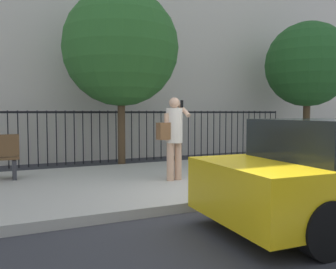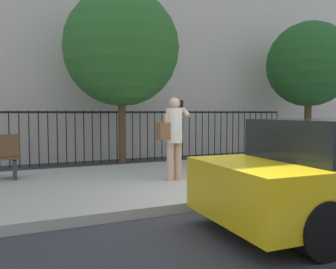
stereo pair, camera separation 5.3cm
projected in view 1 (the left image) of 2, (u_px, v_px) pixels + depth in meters
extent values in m
plane|color=#333338|center=(242.00, 205.00, 5.89)|extent=(60.00, 60.00, 0.00)
cube|color=#B2ADA3|center=(182.00, 178.00, 7.88)|extent=(28.00, 4.40, 0.15)
cube|color=black|center=(128.00, 112.00, 11.13)|extent=(12.00, 0.04, 0.06)
cylinder|color=black|center=(8.00, 140.00, 9.71)|extent=(0.03, 0.03, 1.60)
cylinder|color=black|center=(18.00, 139.00, 9.82)|extent=(0.03, 0.03, 1.60)
cylinder|color=black|center=(28.00, 139.00, 9.93)|extent=(0.03, 0.03, 1.60)
cylinder|color=black|center=(38.00, 139.00, 10.04)|extent=(0.03, 0.03, 1.60)
cylinder|color=black|center=(47.00, 138.00, 10.15)|extent=(0.03, 0.03, 1.60)
cylinder|color=black|center=(56.00, 138.00, 10.26)|extent=(0.03, 0.03, 1.60)
cylinder|color=black|center=(65.00, 138.00, 10.36)|extent=(0.03, 0.03, 1.60)
cylinder|color=black|center=(74.00, 138.00, 10.47)|extent=(0.03, 0.03, 1.60)
cylinder|color=black|center=(83.00, 137.00, 10.58)|extent=(0.03, 0.03, 1.60)
cylinder|color=black|center=(92.00, 137.00, 10.69)|extent=(0.03, 0.03, 1.60)
cylinder|color=black|center=(100.00, 137.00, 10.80)|extent=(0.03, 0.03, 1.60)
cylinder|color=black|center=(108.00, 137.00, 10.90)|extent=(0.03, 0.03, 1.60)
cylinder|color=black|center=(116.00, 136.00, 11.01)|extent=(0.03, 0.03, 1.60)
cylinder|color=black|center=(124.00, 136.00, 11.12)|extent=(0.03, 0.03, 1.60)
cylinder|color=black|center=(132.00, 136.00, 11.23)|extent=(0.03, 0.03, 1.60)
cylinder|color=black|center=(139.00, 136.00, 11.34)|extent=(0.03, 0.03, 1.60)
cylinder|color=black|center=(147.00, 135.00, 11.45)|extent=(0.03, 0.03, 1.60)
cylinder|color=black|center=(154.00, 135.00, 11.55)|extent=(0.03, 0.03, 1.60)
cylinder|color=black|center=(161.00, 135.00, 11.66)|extent=(0.03, 0.03, 1.60)
cylinder|color=black|center=(168.00, 135.00, 11.77)|extent=(0.03, 0.03, 1.60)
cylinder|color=black|center=(175.00, 135.00, 11.88)|extent=(0.03, 0.03, 1.60)
cylinder|color=black|center=(182.00, 134.00, 11.99)|extent=(0.03, 0.03, 1.60)
cylinder|color=black|center=(188.00, 134.00, 12.10)|extent=(0.03, 0.03, 1.60)
cylinder|color=black|center=(195.00, 134.00, 12.20)|extent=(0.03, 0.03, 1.60)
cylinder|color=black|center=(201.00, 134.00, 12.31)|extent=(0.03, 0.03, 1.60)
cylinder|color=black|center=(208.00, 134.00, 12.42)|extent=(0.03, 0.03, 1.60)
cylinder|color=black|center=(214.00, 133.00, 12.53)|extent=(0.03, 0.03, 1.60)
cylinder|color=black|center=(220.00, 133.00, 12.64)|extent=(0.03, 0.03, 1.60)
cylinder|color=black|center=(226.00, 133.00, 12.74)|extent=(0.03, 0.03, 1.60)
cylinder|color=black|center=(232.00, 133.00, 12.85)|extent=(0.03, 0.03, 1.60)
cylinder|color=black|center=(237.00, 133.00, 12.96)|extent=(0.03, 0.03, 1.60)
cylinder|color=black|center=(243.00, 133.00, 13.07)|extent=(0.03, 0.03, 1.60)
cylinder|color=black|center=(249.00, 132.00, 13.18)|extent=(0.03, 0.03, 1.60)
cylinder|color=black|center=(254.00, 132.00, 13.29)|extent=(0.03, 0.03, 1.60)
cylinder|color=black|center=(260.00, 132.00, 13.39)|extent=(0.03, 0.03, 1.60)
cylinder|color=black|center=(265.00, 132.00, 13.50)|extent=(0.03, 0.03, 1.60)
cylinder|color=black|center=(270.00, 132.00, 13.61)|extent=(0.03, 0.03, 1.60)
cylinder|color=black|center=(275.00, 132.00, 13.72)|extent=(0.03, 0.03, 1.60)
cylinder|color=black|center=(236.00, 195.00, 5.23)|extent=(0.65, 0.25, 0.64)
cylinder|color=black|center=(323.00, 229.00, 3.72)|extent=(0.65, 0.25, 0.64)
cylinder|color=tan|center=(178.00, 161.00, 7.34)|extent=(0.15, 0.15, 0.77)
cylinder|color=tan|center=(170.00, 162.00, 7.22)|extent=(0.15, 0.15, 0.77)
cylinder|color=silver|center=(174.00, 125.00, 7.23)|extent=(0.40, 0.40, 0.71)
sphere|color=tan|center=(174.00, 103.00, 7.20)|extent=(0.22, 0.22, 0.22)
cylinder|color=tan|center=(182.00, 108.00, 7.33)|extent=(0.18, 0.50, 0.38)
cylinder|color=tan|center=(166.00, 127.00, 7.11)|extent=(0.09, 0.09, 0.54)
cube|color=black|center=(182.00, 104.00, 7.24)|extent=(0.07, 0.02, 0.15)
cube|color=brown|center=(164.00, 131.00, 7.08)|extent=(0.31, 0.21, 0.34)
cube|color=#333338|center=(14.00, 169.00, 7.44)|extent=(0.08, 0.41, 0.40)
cylinder|color=#4C3823|center=(121.00, 124.00, 9.80)|extent=(0.21, 0.21, 2.43)
sphere|color=#2D6628|center=(121.00, 48.00, 9.67)|extent=(3.16, 3.16, 3.16)
cylinder|color=#4C3823|center=(306.00, 122.00, 12.42)|extent=(0.24, 0.24, 2.41)
sphere|color=#235623|center=(308.00, 64.00, 12.29)|extent=(2.91, 2.91, 2.91)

